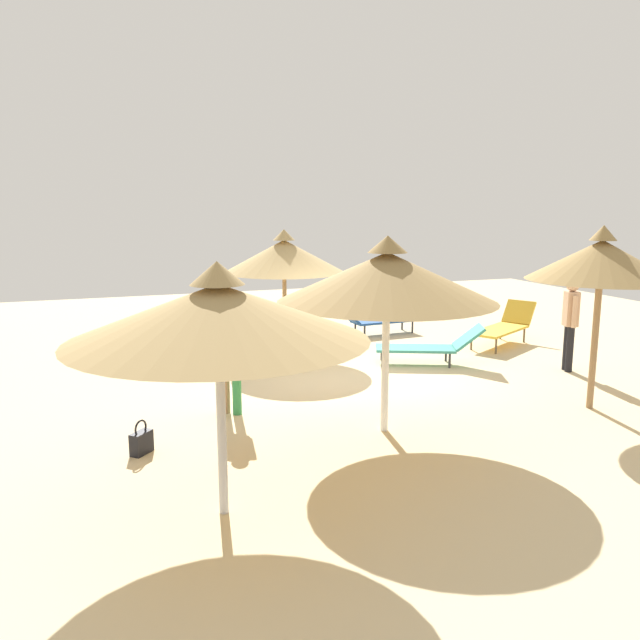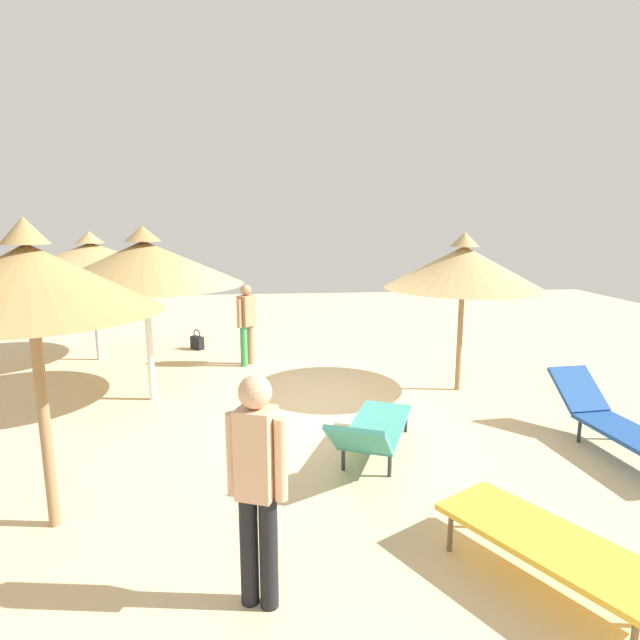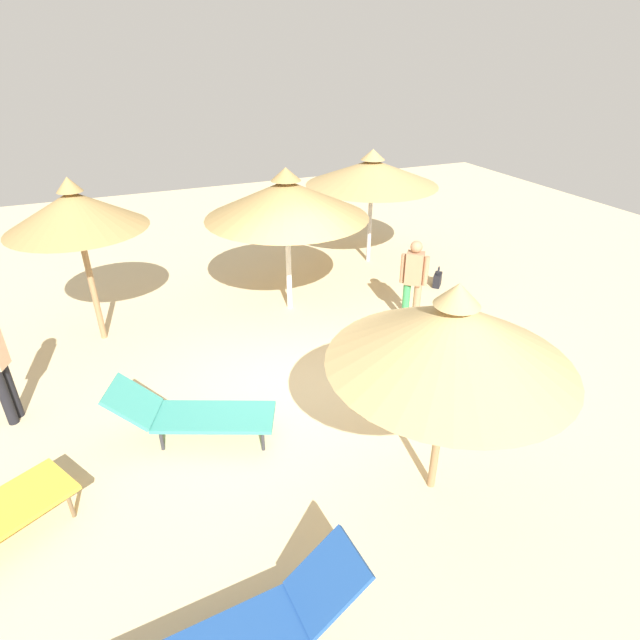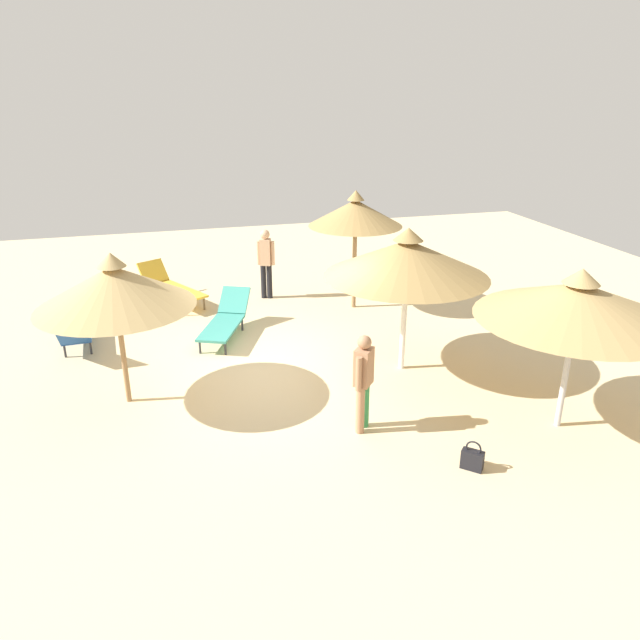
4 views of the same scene
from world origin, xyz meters
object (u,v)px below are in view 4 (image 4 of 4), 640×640
Objects in this scene: parasol_umbrella_front at (407,258)px; handbag at (472,459)px; person_standing_back at (266,260)px; parasol_umbrella_back at (578,301)px; person_standing_center at (363,378)px; lounge_chair_near_left at (76,331)px; lounge_chair_far_right at (170,286)px; parasol_umbrella_far_left at (114,287)px; lounge_chair_edge at (225,319)px; parasol_umbrella_near_right at (355,213)px.

parasol_umbrella_front is 3.70m from handbag.
parasol_umbrella_back is at bearing -155.35° from person_standing_back.
person_standing_center is 1.88m from handbag.
lounge_chair_far_right is at bearing -39.58° from lounge_chair_near_left.
lounge_chair_far_right is at bearing 21.28° from person_standing_center.
parasol_umbrella_far_left is 1.49× the size of person_standing_back.
parasol_umbrella_front is at bearing -159.66° from person_standing_back.
lounge_chair_far_right is 1.36× the size of person_standing_center.
person_standing_center is at bearing -159.76° from lounge_chair_edge.
parasol_umbrella_back is at bearing -148.26° from parasol_umbrella_front.
lounge_chair_edge is at bearing 42.57° from parasol_umbrella_back.
parasol_umbrella_front is (-0.04, -4.80, 0.10)m from parasol_umbrella_far_left.
lounge_chair_far_right is (1.42, 4.10, -1.81)m from parasol_umbrella_near_right.
parasol_umbrella_far_left reaches higher than person_standing_back.
parasol_umbrella_front reaches higher than lounge_chair_edge.
lounge_chair_edge is 4.81× the size of handbag.
lounge_chair_edge is 6.11m from handbag.
lounge_chair_near_left is at bearing 44.61° from handbag.
lounge_chair_edge is at bearing -39.01° from parasol_umbrella_far_left.
parasol_umbrella_front is 1.69× the size of person_standing_back.
person_standing_back reaches higher than lounge_chair_far_right.
parasol_umbrella_near_right is 1.61× the size of person_standing_back.
lounge_chair_edge is (2.37, 2.92, -1.72)m from parasol_umbrella_front.
parasol_umbrella_far_left is 1.21× the size of lounge_chair_far_right.
person_standing_center is (-4.26, -4.43, 0.50)m from lounge_chair_near_left.
person_standing_center is (-1.80, 1.38, -1.22)m from parasol_umbrella_front.
person_standing_back is (1.18, 1.84, -1.25)m from parasol_umbrella_near_right.
lounge_chair_near_left reaches higher than lounge_chair_edge.
lounge_chair_edge is at bearing 149.47° from person_standing_back.
parasol_umbrella_near_right is 1.30× the size of lounge_chair_edge.
person_standing_back reaches higher than lounge_chair_edge.
lounge_chair_near_left is (-0.85, 5.98, -1.84)m from parasol_umbrella_near_right.
parasol_umbrella_near_right is 3.32m from parasol_umbrella_front.
lounge_chair_edge is at bearing -156.93° from lounge_chair_far_right.
parasol_umbrella_front is at bearing 177.00° from parasol_umbrella_near_right.
parasol_umbrella_back is 1.35× the size of lounge_chair_near_left.
lounge_chair_near_left is 6.16m from person_standing_center.
handbag is at bearing -125.09° from parasol_umbrella_far_left.
handbag is at bearing 109.91° from parasol_umbrella_back.
parasol_umbrella_back reaches higher than lounge_chair_far_right.
parasol_umbrella_front reaches higher than lounge_chair_near_left.
parasol_umbrella_far_left reaches higher than lounge_chair_near_left.
parasol_umbrella_front is 1.38× the size of lounge_chair_far_right.
person_standing_back is (6.29, 0.28, 0.09)m from person_standing_center.
lounge_chair_near_left is at bearing 88.03° from lounge_chair_edge.
person_standing_back is at bearing 2.56° from person_standing_center.
parasol_umbrella_far_left is at bearing 54.91° from handbag.
parasol_umbrella_front is at bearing -129.04° from lounge_chair_edge.
parasol_umbrella_near_right is at bearing -56.63° from parasol_umbrella_far_left.
parasol_umbrella_front is 4.92m from person_standing_back.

